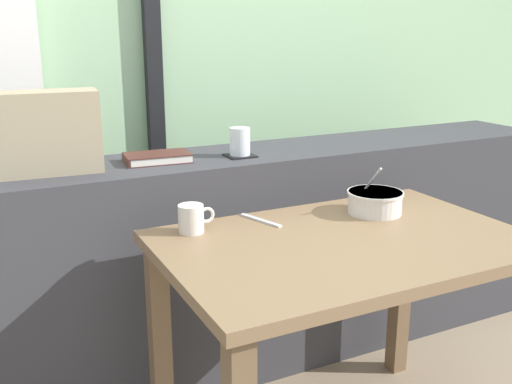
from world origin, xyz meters
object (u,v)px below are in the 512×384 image
(juice_glass, at_px, (240,143))
(coaster_square, at_px, (240,156))
(soup_bowl, at_px, (375,202))
(fork_utensil, at_px, (261,220))
(throw_pillow, at_px, (47,133))
(breakfast_table, at_px, (344,277))
(closed_book, at_px, (157,158))
(ceramic_mug, at_px, (192,219))

(juice_glass, bearing_deg, coaster_square, 0.00)
(soup_bowl, bearing_deg, fork_utensil, 166.21)
(throw_pillow, height_order, soup_bowl, throw_pillow)
(breakfast_table, bearing_deg, coaster_square, 96.65)
(throw_pillow, bearing_deg, fork_utensil, -33.18)
(juice_glass, bearing_deg, throw_pillow, 175.72)
(closed_book, distance_m, fork_utensil, 0.45)
(soup_bowl, distance_m, ceramic_mug, 0.61)
(coaster_square, relative_size, throw_pillow, 0.31)
(coaster_square, height_order, juice_glass, juice_glass)
(fork_utensil, bearing_deg, juice_glass, 57.82)
(breakfast_table, xyz_separation_m, throw_pillow, (-0.71, 0.62, 0.39))
(closed_book, bearing_deg, fork_utensil, -59.81)
(breakfast_table, height_order, closed_book, closed_book)
(coaster_square, height_order, fork_utensil, coaster_square)
(closed_book, height_order, ceramic_mug, closed_book)
(coaster_square, distance_m, fork_utensil, 0.36)
(coaster_square, xyz_separation_m, throw_pillow, (-0.65, 0.05, 0.13))
(throw_pillow, distance_m, soup_bowl, 1.07)
(juice_glass, distance_m, ceramic_mug, 0.47)
(juice_glass, distance_m, soup_bowl, 0.53)
(coaster_square, height_order, throw_pillow, throw_pillow)
(throw_pillow, relative_size, fork_utensil, 1.88)
(coaster_square, xyz_separation_m, closed_book, (-0.29, 0.05, 0.01))
(breakfast_table, distance_m, coaster_square, 0.64)
(soup_bowl, bearing_deg, breakfast_table, -144.18)
(juice_glass, relative_size, fork_utensil, 0.58)
(closed_book, relative_size, soup_bowl, 1.27)
(soup_bowl, xyz_separation_m, fork_utensil, (-0.37, 0.09, -0.03))
(closed_book, height_order, throw_pillow, throw_pillow)
(breakfast_table, relative_size, ceramic_mug, 9.36)
(fork_utensil, bearing_deg, breakfast_table, -78.27)
(fork_utensil, height_order, ceramic_mug, ceramic_mug)
(soup_bowl, distance_m, fork_utensil, 0.38)
(breakfast_table, distance_m, throw_pillow, 1.02)
(breakfast_table, xyz_separation_m, fork_utensil, (-0.15, 0.25, 0.12))
(throw_pillow, bearing_deg, ceramic_mug, -47.79)
(breakfast_table, bearing_deg, fork_utensil, 120.04)
(fork_utensil, bearing_deg, ceramic_mug, 162.07)
(fork_utensil, bearing_deg, closed_book, 101.89)
(breakfast_table, xyz_separation_m, closed_book, (-0.36, 0.62, 0.27))
(breakfast_table, bearing_deg, ceramic_mug, 146.13)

